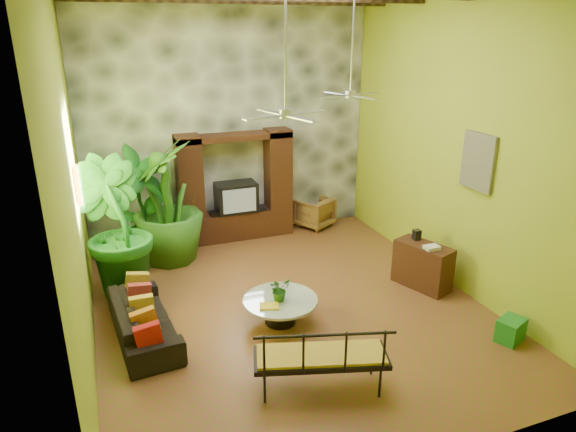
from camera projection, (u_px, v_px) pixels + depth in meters
name	position (u px, v px, depth m)	size (l,w,h in m)	color
ground	(289.00, 306.00, 8.40)	(7.00, 7.00, 0.00)	brown
back_wall	(229.00, 119.00, 10.60)	(6.00, 0.02, 5.00)	#A4BC2A
left_wall	(69.00, 177.00, 6.54)	(0.02, 7.00, 5.00)	#A4BC2A
right_wall	(457.00, 142.00, 8.54)	(0.02, 7.00, 5.00)	#A4BC2A
stone_accent_wall	(229.00, 120.00, 10.55)	(5.98, 0.10, 4.98)	#3D4145
entertainment_center	(236.00, 195.00, 10.82)	(2.40, 0.55, 2.30)	black
ceiling_fan_front	(286.00, 98.00, 6.81)	(1.28, 1.28, 1.86)	#B0B0B5
ceiling_fan_back	(351.00, 82.00, 8.81)	(1.28, 1.28, 1.86)	#B0B0B5
wall_art_mask	(78.00, 185.00, 7.56)	(0.06, 0.32, 0.55)	orange
wall_art_painting	(478.00, 162.00, 8.07)	(0.06, 0.70, 0.90)	#245E84
sofa	(144.00, 320.00, 7.46)	(1.95, 0.76, 0.57)	black
wicker_armchair	(314.00, 212.00, 11.66)	(0.72, 0.74, 0.67)	olive
tall_plant_a	(141.00, 205.00, 9.66)	(1.19, 0.81, 2.26)	#185B1C
tall_plant_b	(113.00, 229.00, 8.38)	(1.30, 1.05, 2.37)	#1A6420
tall_plant_c	(167.00, 203.00, 9.66)	(1.32, 1.32, 2.36)	#2D671B
coffee_table	(280.00, 307.00, 7.86)	(1.14, 1.14, 0.40)	black
centerpiece_plant	(280.00, 289.00, 7.73)	(0.32, 0.28, 0.36)	#235717
yellow_tray	(269.00, 306.00, 7.58)	(0.28, 0.20, 0.03)	gold
iron_bench	(323.00, 356.00, 6.25)	(1.75, 1.06, 0.57)	black
side_console	(423.00, 266.00, 8.91)	(0.45, 0.99, 0.79)	#391E12
green_bin	(511.00, 330.00, 7.42)	(0.40, 0.30, 0.35)	#217B31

